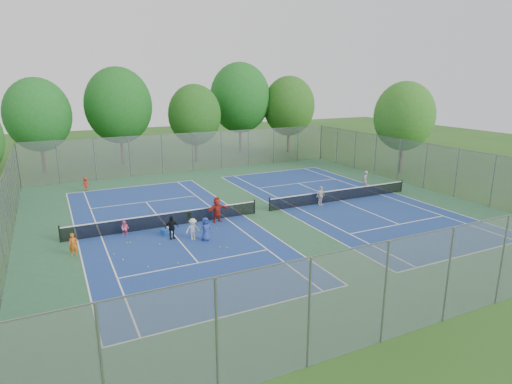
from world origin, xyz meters
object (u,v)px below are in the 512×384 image
Objects in this scene: net_left at (167,220)px; instructor at (365,181)px; net_right at (341,195)px; ball_crate at (165,232)px; ball_hopper at (189,215)px.

net_left is 17.99m from instructor.
net_right reaches higher than ball_crate.
ball_crate is at bearing -134.61° from ball_hopper.
net_right is at bearing 0.00° from net_left.
ball_hopper is (1.82, 1.01, -0.22)m from net_left.
instructor is (16.07, 0.79, 0.62)m from ball_hopper.
ball_crate is 18.66m from instructor.
instructor is at bearing 24.77° from net_right.
ball_crate is (-14.49, -1.33, -0.30)m from net_right.
net_left is at bearing -26.10° from instructor.
instructor is at bearing 9.65° from ball_crate.
instructor is at bearing 5.73° from net_left.
net_left is 2.09m from ball_hopper.
instructor reaches higher than ball_crate.
net_right is at bearing -4.73° from ball_hopper.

